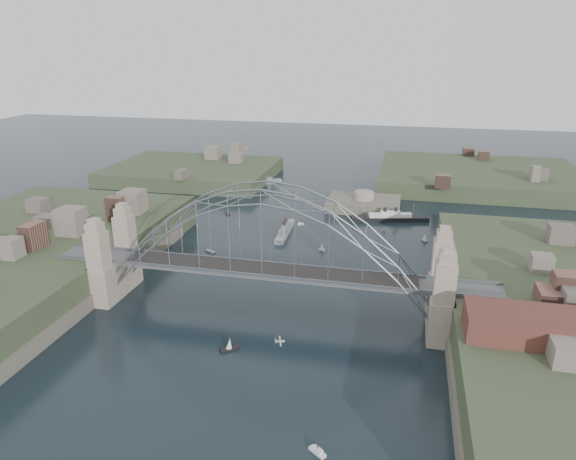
# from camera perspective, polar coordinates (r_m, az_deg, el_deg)

# --- Properties ---
(ground) EXTENTS (500.00, 500.00, 0.00)m
(ground) POSITION_cam_1_polar(r_m,az_deg,el_deg) (100.82, -2.33, -8.73)
(ground) COLOR black
(ground) RESTS_ON ground
(bridge) EXTENTS (84.00, 13.80, 24.60)m
(bridge) POSITION_cam_1_polar(r_m,az_deg,el_deg) (95.59, -2.43, -2.22)
(bridge) COLOR #4F5052
(bridge) RESTS_ON ground
(shore_west) EXTENTS (50.50, 90.00, 12.00)m
(shore_west) POSITION_cam_1_polar(r_m,az_deg,el_deg) (126.52, -28.34, -4.13)
(shore_west) COLOR #344027
(shore_west) RESTS_ON ground
(headland_nw) EXTENTS (60.00, 45.00, 9.00)m
(headland_nw) POSITION_cam_1_polar(r_m,az_deg,el_deg) (202.57, -10.37, 5.78)
(headland_nw) COLOR #344027
(headland_nw) RESTS_ON ground
(headland_ne) EXTENTS (70.00, 55.00, 9.50)m
(headland_ne) POSITION_cam_1_polar(r_m,az_deg,el_deg) (202.75, 20.10, 4.98)
(headland_ne) COLOR #344027
(headland_ne) RESTS_ON ground
(fort_island) EXTENTS (22.00, 16.00, 9.40)m
(fort_island) POSITION_cam_1_polar(r_m,az_deg,el_deg) (163.20, 8.25, 2.23)
(fort_island) COLOR #585345
(fort_island) RESTS_ON ground
(wharf_shed) EXTENTS (20.00, 8.00, 4.00)m
(wharf_shed) POSITION_cam_1_polar(r_m,az_deg,el_deg) (83.33, 25.72, -9.52)
(wharf_shed) COLOR #592D26
(wharf_shed) RESTS_ON shore_east
(finger_pier) EXTENTS (4.00, 22.00, 1.40)m
(finger_pier) POSITION_cam_1_polar(r_m,az_deg,el_deg) (75.85, 22.93, -20.65)
(finger_pier) COLOR #4F5052
(finger_pier) RESTS_ON ground
(naval_cruiser_near) EXTENTS (3.16, 17.92, 5.35)m
(naval_cruiser_near) POSITION_cam_1_polar(r_m,az_deg,el_deg) (139.75, -0.31, -0.05)
(naval_cruiser_near) COLOR gray
(naval_cruiser_near) RESTS_ON ground
(naval_cruiser_far) EXTENTS (14.58, 12.86, 5.78)m
(naval_cruiser_far) POSITION_cam_1_polar(r_m,az_deg,el_deg) (189.52, -3.15, 5.24)
(naval_cruiser_far) COLOR gray
(naval_cruiser_far) RESTS_ON ground
(ocean_liner) EXTENTS (22.24, 8.07, 5.44)m
(ocean_liner) POSITION_cam_1_polar(r_m,az_deg,el_deg) (152.57, 11.11, 1.29)
(ocean_liner) COLOR black
(ocean_liner) RESTS_ON ground
(aeroplane) EXTENTS (1.53, 2.68, 0.40)m
(aeroplane) POSITION_cam_1_polar(r_m,az_deg,el_deg) (78.86, -0.98, -12.08)
(aeroplane) COLOR silver
(small_boat_a) EXTENTS (2.94, 2.25, 0.45)m
(small_boat_a) POSITION_cam_1_polar(r_m,az_deg,el_deg) (128.74, -8.49, -2.36)
(small_boat_a) COLOR white
(small_boat_a) RESTS_ON ground
(small_boat_b) EXTENTS (1.70, 1.38, 2.38)m
(small_boat_b) POSITION_cam_1_polar(r_m,az_deg,el_deg) (128.15, 3.74, -1.86)
(small_boat_b) COLOR white
(small_boat_b) RESTS_ON ground
(small_boat_c) EXTENTS (3.21, 3.01, 2.38)m
(small_boat_c) POSITION_cam_1_polar(r_m,az_deg,el_deg) (88.93, -6.42, -12.54)
(small_boat_c) COLOR white
(small_boat_c) RESTS_ON ground
(small_boat_d) EXTENTS (1.65, 2.12, 2.38)m
(small_boat_d) POSITION_cam_1_polar(r_m,az_deg,el_deg) (138.78, 14.75, -0.82)
(small_boat_d) COLOR white
(small_boat_d) RESTS_ON ground
(small_boat_e) EXTENTS (2.57, 3.74, 0.45)m
(small_boat_e) POSITION_cam_1_polar(r_m,az_deg,el_deg) (157.27, -6.65, 1.82)
(small_boat_e) COLOR white
(small_boat_e) RESTS_ON ground
(small_boat_f) EXTENTS (1.79, 1.24, 1.43)m
(small_boat_f) POSITION_cam_1_polar(r_m,az_deg,el_deg) (146.58, 1.38, 0.68)
(small_boat_f) COLOR white
(small_boat_f) RESTS_ON ground
(small_boat_g) EXTENTS (2.45, 2.12, 1.43)m
(small_boat_g) POSITION_cam_1_polar(r_m,az_deg,el_deg) (70.22, 3.24, -23.05)
(small_boat_g) COLOR white
(small_boat_g) RESTS_ON ground
(small_boat_h) EXTENTS (1.11, 1.86, 2.38)m
(small_boat_h) POSITION_cam_1_polar(r_m,az_deg,el_deg) (170.57, 0.82, 3.66)
(small_boat_h) COLOR white
(small_boat_h) RESTS_ON ground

